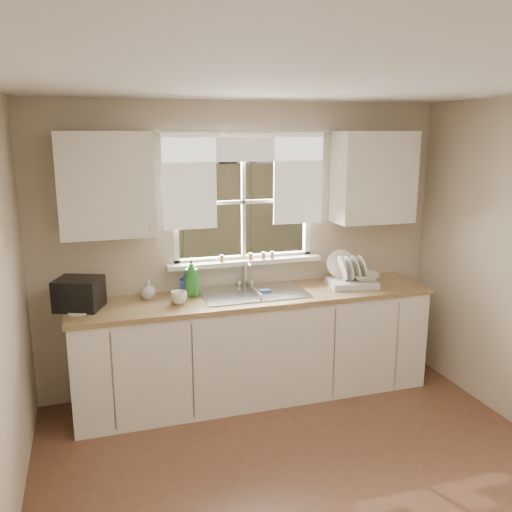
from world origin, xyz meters
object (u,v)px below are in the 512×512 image
object	(u,v)px
cup	(179,298)
black_appliance	(79,294)
soap_bottle_a	(192,277)
dish_rack	(351,277)

from	to	relation	value
cup	black_appliance	distance (m)	0.76
cup	soap_bottle_a	bearing A→B (deg)	56.05
dish_rack	cup	bearing A→B (deg)	-177.59
soap_bottle_a	cup	size ratio (longest dim) A/B	2.47
dish_rack	cup	world-z (taller)	dish_rack
dish_rack	soap_bottle_a	world-z (taller)	soap_bottle_a
soap_bottle_a	cup	bearing A→B (deg)	-111.80
soap_bottle_a	black_appliance	distance (m)	0.89
dish_rack	soap_bottle_a	distance (m)	1.41
dish_rack	cup	distance (m)	1.55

